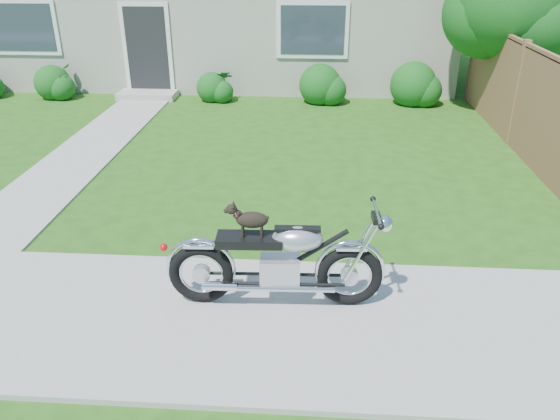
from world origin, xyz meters
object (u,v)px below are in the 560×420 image
(motorcycle_with_dog, at_px, (280,261))
(potted_plant_left, at_px, (58,82))
(potted_plant_right, at_px, (225,86))
(tree_near, at_px, (518,7))
(fence, at_px, (517,94))

(motorcycle_with_dog, bearing_deg, potted_plant_left, 123.76)
(potted_plant_right, bearing_deg, potted_plant_left, 180.00)
(potted_plant_left, height_order, motorcycle_with_dog, motorcycle_with_dog)
(tree_near, relative_size, potted_plant_left, 4.60)
(fence, bearing_deg, motorcycle_with_dog, -125.97)
(fence, xyz_separation_m, potted_plant_right, (-5.86, 2.80, -0.58))
(tree_near, height_order, potted_plant_right, tree_near)
(tree_near, distance_m, potted_plant_left, 10.53)
(tree_near, relative_size, potted_plant_right, 4.97)
(fence, xyz_separation_m, potted_plant_left, (-9.97, 2.80, -0.56))
(potted_plant_left, bearing_deg, tree_near, -5.39)
(tree_near, bearing_deg, motorcycle_with_dog, -120.64)
(potted_plant_left, distance_m, motorcycle_with_dog, 10.22)
(potted_plant_left, xyz_separation_m, motorcycle_with_dog, (5.99, -8.28, 0.15))
(fence, height_order, potted_plant_left, fence)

